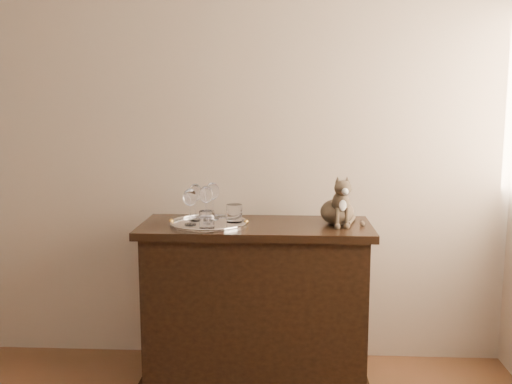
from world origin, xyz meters
TOP-DOWN VIEW (x-y plane):
  - wall_back at (0.00, 2.25)m, footprint 4.00×0.10m
  - sideboard at (0.60, 1.94)m, footprint 1.20×0.50m
  - tray at (0.36, 1.91)m, footprint 0.40×0.40m
  - wine_glass_a at (0.28, 1.99)m, footprint 0.07×0.07m
  - wine_glass_b at (0.36, 2.02)m, footprint 0.08×0.08m
  - wine_glass_c at (0.27, 1.87)m, footprint 0.07×0.07m
  - wine_glass_d at (0.34, 1.94)m, footprint 0.07×0.07m
  - tumbler_b at (0.36, 1.79)m, footprint 0.08×0.08m
  - tumbler_c at (0.49, 1.95)m, footprint 0.08×0.08m
  - cat at (1.02, 1.96)m, footprint 0.30×0.29m

SIDE VIEW (x-z plane):
  - sideboard at x=0.60m, z-range 0.00..0.85m
  - tray at x=0.36m, z-range 0.85..0.86m
  - tumbler_b at x=0.36m, z-range 0.86..0.94m
  - tumbler_c at x=0.49m, z-range 0.86..0.95m
  - wine_glass_c at x=0.27m, z-range 0.86..1.04m
  - wine_glass_d at x=0.34m, z-range 0.86..1.05m
  - wine_glass_a at x=0.28m, z-range 0.86..1.05m
  - wine_glass_b at x=0.36m, z-range 0.86..1.06m
  - cat at x=1.02m, z-range 0.85..1.11m
  - wall_back at x=0.00m, z-range 0.00..2.70m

